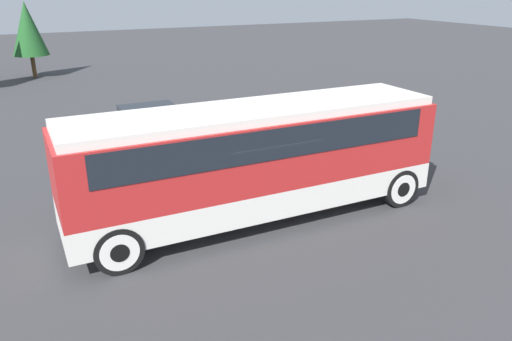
{
  "coord_description": "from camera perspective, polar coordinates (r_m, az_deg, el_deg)",
  "views": [
    {
      "loc": [
        -5.58,
        -11.28,
        6.23
      ],
      "look_at": [
        0.0,
        0.0,
        1.44
      ],
      "focal_mm": 35.0,
      "sensor_mm": 36.0,
      "label": 1
    }
  ],
  "objects": [
    {
      "name": "ground_plane",
      "position": [
        14.04,
        0.0,
        -5.51
      ],
      "size": [
        120.0,
        120.0,
        0.0
      ],
      "primitive_type": "plane",
      "color": "#38383A"
    },
    {
      "name": "tour_bus",
      "position": [
        13.34,
        0.37,
        2.05
      ],
      "size": [
        10.19,
        2.52,
        3.21
      ],
      "color": "silver",
      "rests_on": "ground_plane"
    },
    {
      "name": "parked_car_near",
      "position": [
        18.37,
        -3.78,
        3.18
      ],
      "size": [
        4.07,
        1.94,
        1.36
      ],
      "color": "maroon",
      "rests_on": "ground_plane"
    },
    {
      "name": "parked_car_mid",
      "position": [
        21.72,
        -11.79,
        5.58
      ],
      "size": [
        4.39,
        1.92,
        1.33
      ],
      "color": "#BCBCC1",
      "rests_on": "ground_plane"
    },
    {
      "name": "tree_left",
      "position": [
        37.9,
        -24.63,
        14.5
      ],
      "size": [
        2.33,
        2.33,
        5.0
      ],
      "color": "brown",
      "rests_on": "ground_plane"
    }
  ]
}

